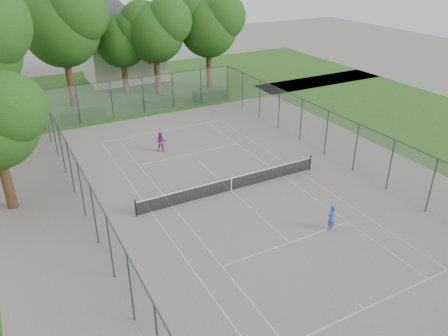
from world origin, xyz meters
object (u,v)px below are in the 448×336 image
girl_player (331,217)px  woman_player (161,142)px  tennis_net (231,184)px  house (123,43)px

girl_player → woman_player: bearing=-87.9°
tennis_net → house: bearing=86.0°
girl_player → woman_player: 15.04m
tennis_net → girl_player: girl_player is taller
tennis_net → girl_player: bearing=-66.7°
tennis_net → woman_player: woman_player is taller
house → tennis_net: bearing=-94.0°
woman_player → tennis_net: bearing=-53.4°
house → girl_player: size_ratio=6.93×
woman_player → house: bearing=104.1°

